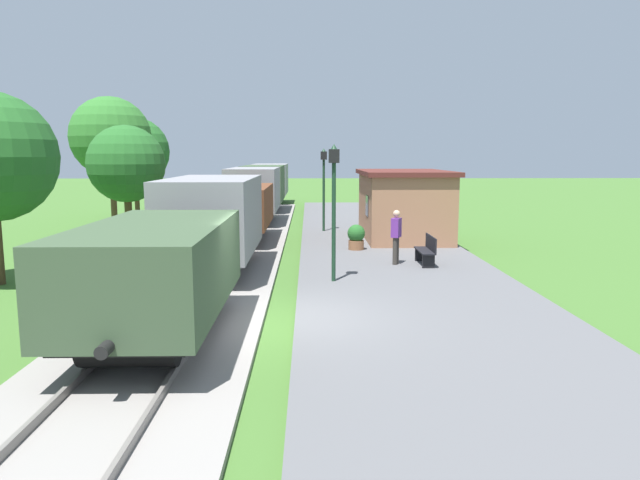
% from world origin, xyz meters
% --- Properties ---
extents(ground_plane, '(160.00, 160.00, 0.00)m').
position_xyz_m(ground_plane, '(0.00, 0.00, 0.00)').
color(ground_plane, '#3D6628').
extents(platform_slab, '(6.00, 60.00, 0.25)m').
position_xyz_m(platform_slab, '(3.20, 0.00, 0.12)').
color(platform_slab, '#565659').
rests_on(platform_slab, ground).
extents(track_ballast, '(3.80, 60.00, 0.12)m').
position_xyz_m(track_ballast, '(-2.40, 0.00, 0.06)').
color(track_ballast, gray).
rests_on(track_ballast, ground).
extents(rail_near, '(0.07, 60.00, 0.14)m').
position_xyz_m(rail_near, '(-1.68, 0.00, 0.19)').
color(rail_near, slate).
rests_on(rail_near, track_ballast).
extents(rail_far, '(0.07, 60.00, 0.14)m').
position_xyz_m(rail_far, '(-3.12, 0.00, 0.19)').
color(rail_far, slate).
rests_on(rail_far, track_ballast).
extents(freight_train, '(2.50, 39.20, 2.72)m').
position_xyz_m(freight_train, '(-2.40, 16.24, 1.60)').
color(freight_train, '#384C33').
rests_on(freight_train, rail_near).
extents(station_hut, '(3.50, 5.80, 2.78)m').
position_xyz_m(station_hut, '(4.40, 11.94, 1.65)').
color(station_hut, '#9E6B4C').
rests_on(station_hut, platform_slab).
extents(bench_near_hut, '(0.42, 1.50, 0.91)m').
position_xyz_m(bench_near_hut, '(4.20, 5.95, 0.72)').
color(bench_near_hut, black).
rests_on(bench_near_hut, platform_slab).
extents(bench_down_platform, '(0.42, 1.50, 0.91)m').
position_xyz_m(bench_down_platform, '(4.20, 16.73, 0.72)').
color(bench_down_platform, black).
rests_on(bench_down_platform, platform_slab).
extents(person_waiting, '(0.38, 0.45, 1.71)m').
position_xyz_m(person_waiting, '(3.23, 6.02, 1.18)').
color(person_waiting, '#38332D').
rests_on(person_waiting, platform_slab).
extents(potted_planter, '(0.64, 0.64, 0.92)m').
position_xyz_m(potted_planter, '(2.22, 8.91, 0.72)').
color(potted_planter, brown).
rests_on(potted_planter, platform_slab).
extents(lamp_post_near, '(0.28, 0.28, 3.70)m').
position_xyz_m(lamp_post_near, '(1.17, 3.59, 2.80)').
color(lamp_post_near, '#193823').
rests_on(lamp_post_near, platform_slab).
extents(lamp_post_far, '(0.28, 0.28, 3.70)m').
position_xyz_m(lamp_post_far, '(1.17, 14.18, 2.80)').
color(lamp_post_far, '#193823').
rests_on(lamp_post_far, platform_slab).
extents(tree_trackside_far, '(2.91, 2.91, 4.78)m').
position_xyz_m(tree_trackside_far, '(-6.40, 10.31, 3.31)').
color(tree_trackside_far, '#4C3823').
rests_on(tree_trackside_far, ground).
extents(tree_field_left, '(3.70, 3.70, 6.34)m').
position_xyz_m(tree_field_left, '(-8.71, 15.61, 4.47)').
color(tree_field_left, '#4C3823').
rests_on(tree_field_left, ground).
extents(tree_field_distant, '(3.97, 3.97, 5.85)m').
position_xyz_m(tree_field_distant, '(-9.68, 22.64, 3.86)').
color(tree_field_distant, '#4C3823').
rests_on(tree_field_distant, ground).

